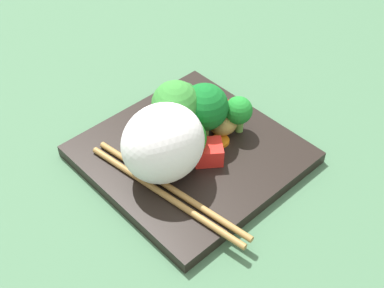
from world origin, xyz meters
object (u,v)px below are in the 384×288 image
carrot_slice_1 (212,105)px  chopstick_pair (167,191)px  square_plate (191,154)px  broccoli_floret_4 (238,111)px  rice_mound (163,143)px

carrot_slice_1 → chopstick_pair: 16.26cm
chopstick_pair → square_plate: bearing=108.8°
square_plate → chopstick_pair: (3.57, -6.68, 1.15)cm
broccoli_floret_4 → chopstick_pair: size_ratio=0.23×
rice_mound → carrot_slice_1: size_ratio=4.08×
square_plate → rice_mound: (0.76, -4.78, 5.43)cm
broccoli_floret_4 → carrot_slice_1: size_ratio=2.15×
broccoli_floret_4 → carrot_slice_1: (-5.54, 0.69, -2.93)cm
rice_mound → chopstick_pair: rice_mound is taller
square_plate → rice_mound: rice_mound is taller
rice_mound → broccoli_floret_4: 11.70cm
square_plate → chopstick_pair: 7.66cm
chopstick_pair → rice_mound: bearing=136.6°
square_plate → carrot_slice_1: (-4.35, 7.52, 1.07)cm
carrot_slice_1 → chopstick_pair: size_ratio=0.11×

